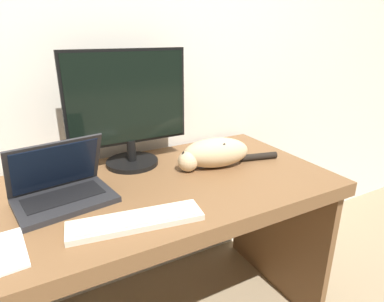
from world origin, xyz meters
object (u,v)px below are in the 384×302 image
Objects in this scene: cat at (214,153)px; laptop at (62,189)px; monitor at (128,109)px; external_keyboard at (136,221)px.

laptop is at bearing -165.71° from cat.
monitor is 0.56m from external_keyboard.
cat is (0.65, 0.01, 0.02)m from laptop.
laptop reaches higher than external_keyboard.
external_keyboard is at bearing -65.01° from laptop.
laptop is 0.82× the size of external_keyboard.
cat is at bearing -8.36° from laptop.
laptop is (-0.33, -0.21, -0.21)m from monitor.
monitor is at bearing 81.52° from external_keyboard.
laptop is 0.33m from external_keyboard.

